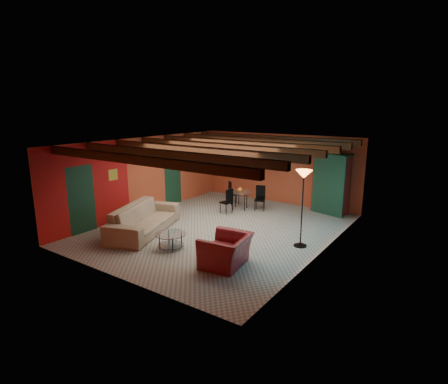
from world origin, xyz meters
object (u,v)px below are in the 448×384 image
Objects in this scene: sofa at (144,219)px; floor_lamp at (302,209)px; armchair at (226,251)px; potted_plant at (333,149)px; coffee_table at (171,241)px; dining_table at (240,197)px; vase at (240,182)px; armoire at (331,184)px.

sofa is 1.37× the size of floor_lamp.
armchair is 6.14m from potted_plant.
armchair reaches higher than coffee_table.
armchair is 0.66× the size of dining_table.
coffee_table is 4.41m from vase.
floor_lamp reaches higher than sofa.
sofa is 6.82m from potted_plant.
armoire is at bearing 26.60° from vase.
potted_plant is at bearing 67.43° from coffee_table.
coffee_table is at bearing -83.38° from vase.
floor_lamp is (3.32, -2.17, 0.61)m from dining_table.
sofa is 6.58m from armoire.
potted_plant is (-0.42, 3.62, 1.24)m from floor_lamp.
floor_lamp reaches higher than vase.
floor_lamp is (4.37, 1.61, 0.64)m from sofa.
dining_table is 3.29m from armoire.
dining_table is at bearing 146.77° from floor_lamp.
potted_plant is at bearing -56.81° from sofa.
sofa is 3.97m from vase.
vase is (-0.50, 4.31, 0.80)m from coffee_table.
armchair is 2.61× the size of potted_plant.
armoire is at bearing 166.23° from armchair.
coffee_table is 0.48× the size of dining_table.
armchair is 1.39× the size of coffee_table.
sofa is 2.49× the size of armchair.
coffee_table is at bearing -142.82° from floor_lamp.
armchair is 0.55× the size of floor_lamp.
armoire is 3.23m from vase.
vase reaches higher than sofa.
coffee_table is (-1.83, 0.04, -0.16)m from armchair.
coffee_table is at bearing -99.55° from armchair.
sofa is 1.40× the size of armoire.
armchair is 5.82× the size of vase.
dining_table reaches higher than armchair.
dining_table is at bearing 96.62° from coffee_table.
potted_plant is (3.95, 5.23, 1.88)m from sofa.
floor_lamp is at bearing 37.18° from coffee_table.
armchair is 4.93m from dining_table.
dining_table is (1.06, 3.78, 0.03)m from sofa.
armoire is at bearing 0.00° from potted_plant.
potted_plant is (0.00, 0.00, 1.27)m from armoire.
dining_table is 8.78× the size of vase.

